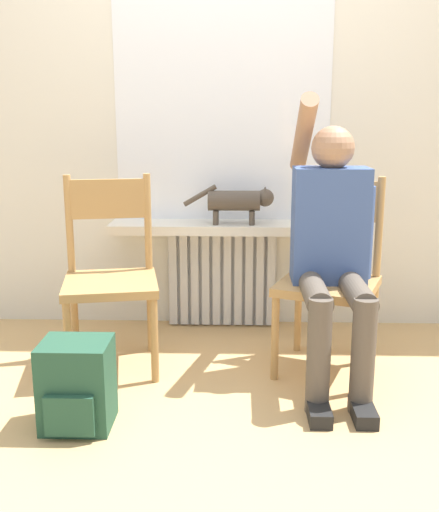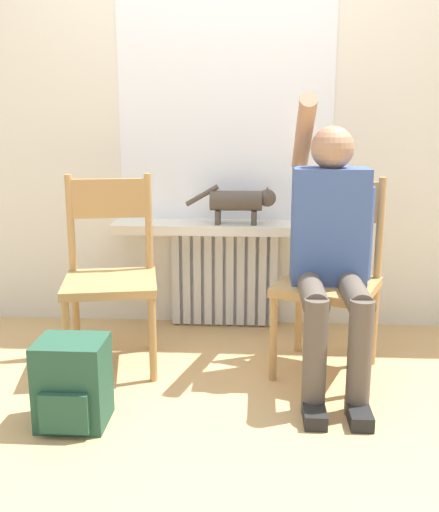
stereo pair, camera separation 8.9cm
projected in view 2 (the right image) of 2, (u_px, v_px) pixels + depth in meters
name	position (u px, v px, depth m)	size (l,w,h in m)	color
ground_plane	(209.00, 421.00, 2.42)	(12.00, 12.00, 0.00)	tan
wall_with_window	(226.00, 88.00, 3.31)	(7.00, 0.06, 2.70)	silver
radiator	(225.00, 277.00, 3.48)	(0.63, 0.08, 0.57)	silver
windowsill	(224.00, 227.00, 3.32)	(1.24, 0.27, 0.05)	silver
window_glass	(225.00, 97.00, 3.28)	(1.19, 0.01, 1.36)	white
chair_left	(110.00, 272.00, 2.89)	(0.51, 0.51, 0.93)	#B2844C
chair_right	(330.00, 276.00, 2.82)	(0.56, 0.56, 0.93)	#B2844C
person	(331.00, 244.00, 2.66)	(0.36, 0.99, 1.31)	brown
cat	(241.00, 201.00, 3.24)	(0.49, 0.11, 0.22)	#4C4238
backpack	(73.00, 383.00, 2.37)	(0.27, 0.25, 0.35)	#234C38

